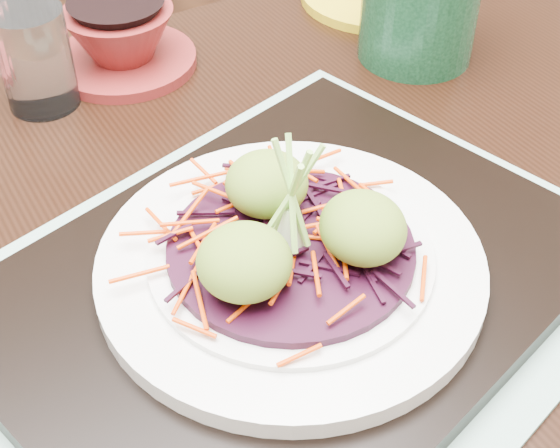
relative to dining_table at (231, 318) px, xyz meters
name	(u,v)px	position (x,y,z in m)	size (l,w,h in m)	color
dining_table	(231,318)	(0.00, 0.00, 0.00)	(1.22, 0.91, 0.70)	black
placemat	(290,292)	(0.03, -0.07, 0.09)	(0.49, 0.39, 0.00)	#87AF98
serving_tray	(290,281)	(0.03, -0.07, 0.11)	(0.43, 0.32, 0.02)	black
white_plate	(291,263)	(0.03, -0.07, 0.13)	(0.28, 0.28, 0.02)	silver
cabbage_bed	(291,249)	(0.03, -0.07, 0.14)	(0.18, 0.18, 0.01)	black
carrot_julienne	(291,240)	(0.03, -0.07, 0.15)	(0.21, 0.21, 0.01)	#DF3C03
guacamole_scoops	(292,223)	(0.03, -0.07, 0.16)	(0.15, 0.14, 0.05)	olive
scallion_garnish	(291,199)	(0.03, -0.07, 0.19)	(0.06, 0.06, 0.10)	#92D153
water_glass	(35,59)	(-0.10, 0.26, 0.14)	(0.07, 0.07, 0.10)	white
terracotta_bowl_set	(121,41)	(-0.01, 0.30, 0.12)	(0.15, 0.15, 0.06)	maroon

